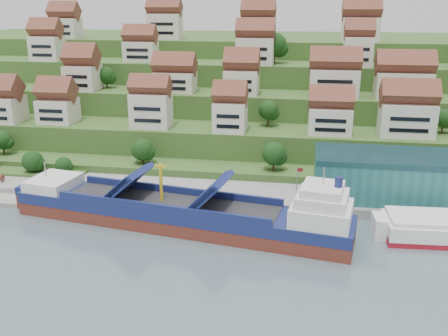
# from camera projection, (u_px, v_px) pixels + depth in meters

# --- Properties ---
(ground) EXTENTS (300.00, 300.00, 0.00)m
(ground) POSITION_uv_depth(u_px,v_px,m) (206.00, 225.00, 103.34)
(ground) COLOR slate
(ground) RESTS_ON ground
(quay) EXTENTS (180.00, 14.00, 2.20)m
(quay) POSITION_uv_depth(u_px,v_px,m) (305.00, 199.00, 114.01)
(quay) COLOR gray
(quay) RESTS_ON ground
(hillside) EXTENTS (260.00, 128.00, 31.00)m
(hillside) POSITION_uv_depth(u_px,v_px,m) (257.00, 91.00, 196.95)
(hillside) COLOR #2D4C1E
(hillside) RESTS_ON ground
(hillside_village) EXTENTS (155.30, 63.73, 29.00)m
(hillside_village) POSITION_uv_depth(u_px,v_px,m) (268.00, 71.00, 151.04)
(hillside_village) COLOR beige
(hillside_village) RESTS_ON ground
(hillside_trees) EXTENTS (140.51, 62.31, 31.90)m
(hillside_trees) POSITION_uv_depth(u_px,v_px,m) (196.00, 100.00, 142.63)
(hillside_trees) COLOR #194115
(hillside_trees) RESTS_ON ground
(flagpole) EXTENTS (1.28, 0.16, 8.00)m
(flagpole) POSITION_uv_depth(u_px,v_px,m) (297.00, 183.00, 107.78)
(flagpole) COLOR gray
(flagpole) RESTS_ON quay
(cargo_ship) EXTENTS (71.25, 21.91, 15.52)m
(cargo_ship) POSITION_uv_depth(u_px,v_px,m) (187.00, 214.00, 101.51)
(cargo_ship) COLOR maroon
(cargo_ship) RESTS_ON ground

